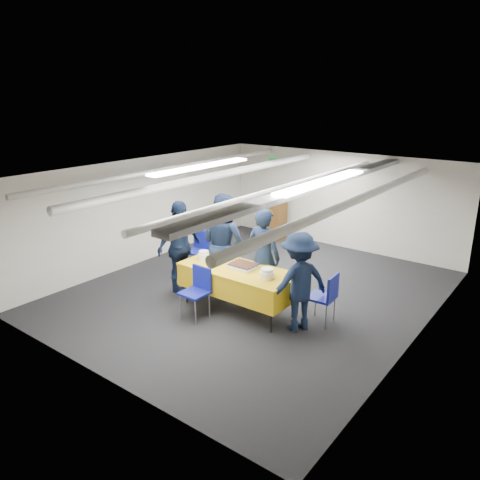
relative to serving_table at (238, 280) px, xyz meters
The scene contains 14 objects.
ground 0.99m from the serving_table, 104.05° to the left, with size 7.00×7.00×0.00m, color black.
room_shell 1.74m from the serving_table, 95.01° to the left, with size 6.00×7.00×2.30m.
serving_table is the anchor object (origin of this frame).
sheet_cake 0.27m from the serving_table, 55.44° to the left, with size 0.47×0.36×0.08m.
plate_stack_left 0.79m from the serving_table, behind, with size 0.20×0.20×0.18m.
plate_stack_right 0.70m from the serving_table, ahead, with size 0.24×0.24×0.16m.
podium 4.24m from the serving_table, 115.10° to the left, with size 0.62×0.53×1.25m.
chair_near 0.71m from the serving_table, 123.20° to the right, with size 0.43×0.43×0.87m.
chair_right 1.52m from the serving_table, 17.52° to the left, with size 0.45×0.45×0.87m.
chair_left 2.04m from the serving_table, 150.89° to the left, with size 0.49×0.49×0.87m.
sailor_a 0.64m from the serving_table, 73.19° to the left, with size 0.64×0.42×1.75m, color black.
sailor_b 0.94m from the serving_table, 145.48° to the left, with size 0.92×0.72×1.90m, color black.
sailor_c 1.41m from the serving_table, behind, with size 1.03×0.43×1.76m, color black.
sailor_d 1.19m from the serving_table, ahead, with size 1.04×0.60×1.61m, color black.
Camera 1 is at (4.73, -6.69, 3.66)m, focal length 35.00 mm.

